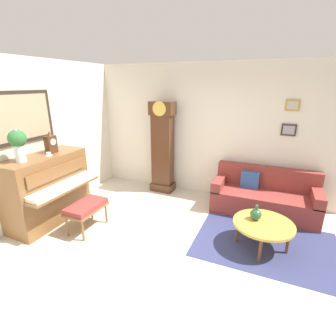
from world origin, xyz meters
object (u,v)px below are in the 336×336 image
Objects in this scene: piano at (48,189)px; mantel_clock at (51,143)px; piano_bench at (86,208)px; flower_vase at (18,142)px; coffee_table at (263,225)px; couch at (264,196)px; teacup at (49,154)px; green_jug at (256,214)px; grandfather_clock at (163,150)px.

mantel_clock is at bearing 89.31° from piano.
piano_bench is (0.81, 0.01, -0.21)m from piano.
flower_vase is at bearing -90.05° from mantel_clock.
piano is 3.63m from coffee_table.
piano is 3.79× the size of mantel_clock.
mantel_clock reaches higher than couch.
piano is 0.84m from piano_bench.
piano_bench is at bearing 26.07° from flower_vase.
piano is at bearing 90.28° from flower_vase.
teacup is at bearing -170.06° from coffee_table.
coffee_table is (0.06, -1.23, 0.08)m from couch.
green_jug is (2.63, 0.69, 0.10)m from piano_bench.
piano_bench is 2.92× the size of green_jug.
mantel_clock is at bearing -154.56° from couch.
piano_bench is at bearing -145.40° from couch.
piano_bench is 3.28m from couch.
couch is 2.16× the size of coffee_table.
teacup reaches higher than piano_bench.
flower_vase is (-1.30, -2.42, 0.57)m from grandfather_clock.
flower_vase is 5.00× the size of teacup.
coffee_table is 7.59× the size of teacup.
piano is at bearing -151.95° from couch.
green_jug is at bearing 11.41° from piano.
coffee_table is 3.88m from flower_vase.
coffee_table is 1.52× the size of flower_vase.
piano_bench is at bearing 0.57° from piano.
flower_vase is at bearing -103.10° from teacup.
piano is 0.76× the size of couch.
piano_bench is 0.80× the size of coffee_table.
teacup is (0.10, -0.16, -0.15)m from mantel_clock.
piano is 3.99m from couch.
couch is (2.70, 1.86, -0.09)m from piano_bench.
mantel_clock reaches higher than coffee_table.
teacup is at bearing -120.96° from grandfather_clock.
teacup is (-3.41, -1.83, 0.93)m from couch.
mantel_clock reaches higher than green_jug.
grandfather_clock is at bearing 54.71° from mantel_clock.
piano is 0.71× the size of grandfather_clock.
couch is 7.92× the size of green_jug.
teacup is (-3.47, -0.61, 0.85)m from coffee_table.
piano_bench is 1.21× the size of flower_vase.
mantel_clock reaches higher than teacup.
flower_vase is at bearing -89.72° from piano.
piano_bench is 1.84× the size of mantel_clock.
piano is at bearing -122.57° from grandfather_clock.
flower_vase reaches higher than couch.
piano is 0.64m from teacup.
couch is at bearing 28.05° from piano.
piano is at bearing -159.96° from teacup.
mantel_clock is 3.28× the size of teacup.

